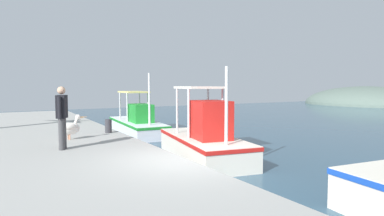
# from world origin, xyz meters

# --- Properties ---
(distant_hill_nearest) EXTENTS (16.93, 13.57, 5.08)m
(distant_hill_nearest) POSITION_xyz_m (-19.22, 39.23, 0.00)
(distant_hill_nearest) COLOR #596B60
(distant_hill_nearest) RESTS_ON ground
(fishing_boat_nearest) EXTENTS (5.95, 2.09, 3.19)m
(fishing_boat_nearest) POSITION_xyz_m (-9.48, 2.27, 0.57)
(fishing_boat_nearest) COLOR white
(fishing_boat_nearest) RESTS_ON ground
(fishing_boat_second) EXTENTS (5.13, 2.70, 3.16)m
(fishing_boat_second) POSITION_xyz_m (-2.64, 2.20, 0.68)
(fishing_boat_second) COLOR silver
(fishing_boat_second) RESTS_ON ground
(pelican) EXTENTS (0.48, 0.97, 0.82)m
(pelican) POSITION_xyz_m (-4.43, -1.97, 1.20)
(pelican) COLOR tan
(pelican) RESTS_ON quay_pier
(fisherman_standing) EXTENTS (0.55, 0.37, 1.77)m
(fisherman_standing) POSITION_xyz_m (-2.80, -2.44, 1.77)
(fisherman_standing) COLOR #3F3F42
(fisherman_standing) RESTS_ON quay_pier
(mooring_bollard_nearest) EXTENTS (0.25, 0.25, 0.52)m
(mooring_bollard_nearest) POSITION_xyz_m (-5.30, -0.45, 1.06)
(mooring_bollard_nearest) COLOR #333338
(mooring_bollard_nearest) RESTS_ON quay_pier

